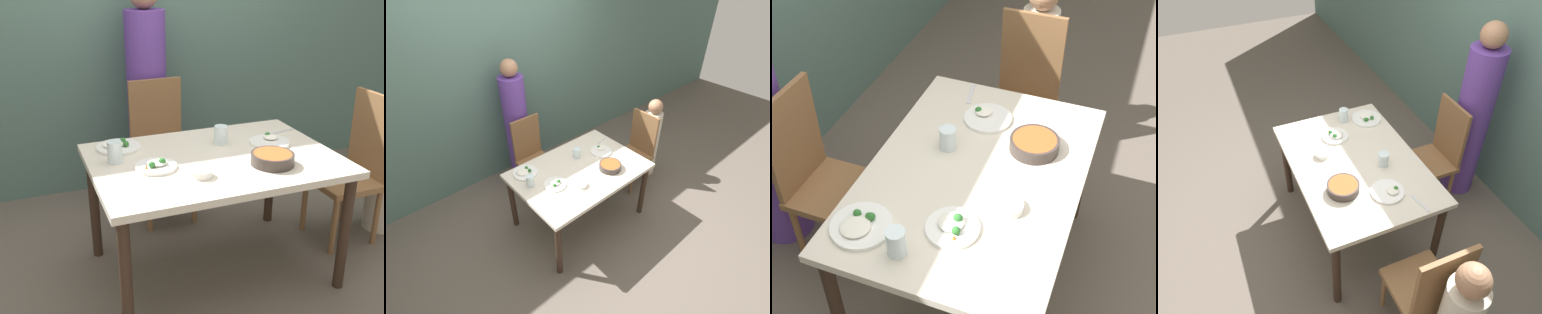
% 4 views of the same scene
% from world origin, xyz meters
% --- Properties ---
extents(ground_plane, '(10.00, 10.00, 0.00)m').
position_xyz_m(ground_plane, '(0.00, 0.00, 0.00)').
color(ground_plane, '#60564C').
extents(wall_back, '(10.00, 0.06, 2.70)m').
position_xyz_m(wall_back, '(0.00, 1.42, 1.35)').
color(wall_back, '#4C6B60').
rests_on(wall_back, ground_plane).
extents(dining_table, '(1.35, 0.94, 0.74)m').
position_xyz_m(dining_table, '(0.00, 0.00, 0.66)').
color(dining_table, beige).
rests_on(dining_table, ground_plane).
extents(chair_adult_spot, '(0.40, 0.40, 0.98)m').
position_xyz_m(chair_adult_spot, '(-0.06, 0.82, 0.51)').
color(chair_adult_spot, brown).
rests_on(chair_adult_spot, ground_plane).
extents(chair_child_spot, '(0.40, 0.40, 0.98)m').
position_xyz_m(chair_child_spot, '(1.02, 0.05, 0.51)').
color(chair_child_spot, brown).
rests_on(chair_child_spot, ground_plane).
extents(person_adult, '(0.29, 0.29, 1.63)m').
position_xyz_m(person_adult, '(-0.06, 1.13, 0.76)').
color(person_adult, '#5B3893').
rests_on(person_adult, ground_plane).
extents(bowl_curry, '(0.23, 0.23, 0.06)m').
position_xyz_m(bowl_curry, '(0.25, -0.20, 0.77)').
color(bowl_curry, '#3D332D').
rests_on(bowl_curry, dining_table).
extents(plate_rice_adult, '(0.22, 0.22, 0.06)m').
position_xyz_m(plate_rice_adult, '(-0.34, -0.03, 0.75)').
color(plate_rice_adult, white).
rests_on(plate_rice_adult, dining_table).
extents(plate_rice_child, '(0.25, 0.25, 0.05)m').
position_xyz_m(plate_rice_child, '(-0.46, 0.32, 0.75)').
color(plate_rice_child, white).
rests_on(plate_rice_child, dining_table).
extents(plate_noodles, '(0.24, 0.24, 0.05)m').
position_xyz_m(plate_noodles, '(0.39, 0.08, 0.75)').
color(plate_noodles, white).
rests_on(plate_noodles, dining_table).
extents(bowl_rice_small, '(0.12, 0.12, 0.04)m').
position_xyz_m(bowl_rice_small, '(-0.16, -0.21, 0.76)').
color(bowl_rice_small, white).
rests_on(bowl_rice_small, dining_table).
extents(glass_water_tall, '(0.08, 0.08, 0.11)m').
position_xyz_m(glass_water_tall, '(0.12, 0.18, 0.79)').
color(glass_water_tall, silver).
rests_on(glass_water_tall, dining_table).
extents(glass_water_short, '(0.08, 0.08, 0.12)m').
position_xyz_m(glass_water_short, '(-0.52, 0.12, 0.80)').
color(glass_water_short, silver).
rests_on(glass_water_short, dining_table).
extents(fork_steel, '(0.18, 0.05, 0.01)m').
position_xyz_m(fork_steel, '(0.57, 0.23, 0.74)').
color(fork_steel, silver).
rests_on(fork_steel, dining_table).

